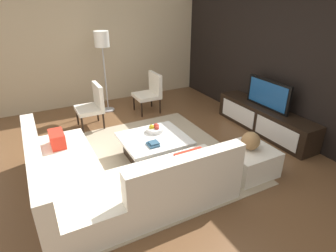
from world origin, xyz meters
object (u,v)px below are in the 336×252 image
at_px(coffee_table, 154,147).
at_px(sectional_couch, 108,179).
at_px(accent_chair_far, 150,90).
at_px(ottoman, 248,160).
at_px(media_console, 264,120).
at_px(floor_lamp, 102,45).
at_px(television, 268,94).
at_px(accent_chair_near, 93,103).
at_px(book_stack, 153,144).
at_px(decorative_ball, 251,141).
at_px(fruit_bowl, 155,129).

bearing_deg(coffee_table, sectional_couch, -57.31).
xyz_separation_m(sectional_couch, accent_chair_far, (-2.50, 1.74, 0.21)).
distance_m(ottoman, accent_chair_far, 2.93).
height_order(media_console, floor_lamp, floor_lamp).
bearing_deg(television, accent_chair_near, -122.04).
distance_m(coffee_table, floor_lamp, 2.70).
distance_m(ottoman, book_stack, 1.44).
bearing_deg(accent_chair_far, sectional_couch, -30.65).
bearing_deg(floor_lamp, book_stack, -1.27).
relative_size(media_console, sectional_couch, 0.91).
relative_size(accent_chair_near, accent_chair_far, 1.00).
xyz_separation_m(media_console, decorative_ball, (0.91, -1.22, 0.28)).
bearing_deg(fruit_bowl, accent_chair_near, -156.79).
distance_m(accent_chair_near, fruit_bowl, 1.63).
xyz_separation_m(media_console, floor_lamp, (-2.48, -2.36, 1.23)).
bearing_deg(ottoman, media_console, 126.72).
distance_m(coffee_table, book_stack, 0.33).
relative_size(accent_chair_near, decorative_ball, 3.24).
relative_size(television, floor_lamp, 0.57).
distance_m(accent_chair_near, book_stack, 1.95).
bearing_deg(sectional_couch, book_stack, 114.75).
xyz_separation_m(television, coffee_table, (-0.10, -2.30, -0.57)).
height_order(fruit_bowl, decorative_ball, decorative_ball).
relative_size(accent_chair_near, book_stack, 4.55).
bearing_deg(ottoman, decorative_ball, 0.00).
bearing_deg(accent_chair_near, sectional_couch, -3.39).
height_order(floor_lamp, accent_chair_far, floor_lamp).
xyz_separation_m(accent_chair_near, floor_lamp, (-0.70, 0.48, 0.99)).
bearing_deg(floor_lamp, decorative_ball, 18.54).
height_order(ottoman, decorative_ball, decorative_ball).
xyz_separation_m(floor_lamp, fruit_bowl, (2.20, 0.16, -1.05)).
bearing_deg(accent_chair_near, television, 64.57).
height_order(ottoman, accent_chair_far, accent_chair_far).
relative_size(coffee_table, book_stack, 5.36).
xyz_separation_m(fruit_bowl, book_stack, (0.41, -0.22, -0.02)).
distance_m(sectional_couch, ottoman, 2.06).
relative_size(coffee_table, fruit_bowl, 3.66).
bearing_deg(book_stack, television, 92.99).
bearing_deg(accent_chair_far, decorative_ball, 9.65).
bearing_deg(coffee_table, floor_lamp, -178.48).
xyz_separation_m(coffee_table, fruit_bowl, (-0.18, 0.10, 0.23)).
bearing_deg(accent_chair_far, coffee_table, -18.63).
relative_size(accent_chair_far, book_stack, 4.55).
xyz_separation_m(ottoman, decorative_ball, (0.00, 0.00, 0.33)).
distance_m(sectional_couch, book_stack, 0.91).
relative_size(media_console, television, 2.20).
bearing_deg(fruit_bowl, media_console, 82.72).
bearing_deg(media_console, ottoman, -53.28).
bearing_deg(ottoman, book_stack, -123.31).
bearing_deg(decorative_ball, sectional_couch, -101.39).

